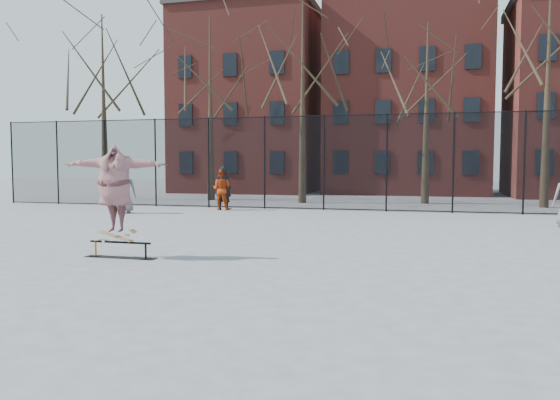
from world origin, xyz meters
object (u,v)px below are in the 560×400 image
(bystander_red, at_px, (222,189))
(skater, at_px, (115,194))
(skate_rail, at_px, (120,251))
(bystander_grey, at_px, (124,190))
(bystander_black, at_px, (223,188))
(skateboard, at_px, (116,239))

(bystander_red, bearing_deg, skater, 105.35)
(bystander_red, bearing_deg, skate_rail, 105.83)
(bystander_grey, height_order, bystander_red, bystander_grey)
(bystander_grey, xyz_separation_m, bystander_black, (3.27, 2.42, -0.02))
(skate_rail, relative_size, bystander_red, 0.92)
(bystander_grey, bearing_deg, bystander_red, -171.80)
(skate_rail, xyz_separation_m, skateboard, (-0.10, 0.00, 0.26))
(bystander_grey, bearing_deg, skateboard, 91.02)
(skateboard, xyz_separation_m, bystander_black, (-1.92, 11.46, 0.52))
(skate_rail, relative_size, skateboard, 1.96)
(skateboard, distance_m, skater, 0.96)
(skate_rail, height_order, bystander_black, bystander_black)
(bystander_grey, bearing_deg, skate_rail, 91.48)
(skateboard, xyz_separation_m, skater, (-0.00, 0.00, 0.96))
(bystander_grey, xyz_separation_m, bystander_red, (3.21, 2.42, -0.07))
(skate_rail, height_order, skateboard, skateboard)
(skater, bearing_deg, skateboard, -9.22)
(skate_rail, bearing_deg, bystander_red, 100.27)
(skateboard, height_order, bystander_grey, bystander_grey)
(skater, bearing_deg, bystander_red, 90.58)
(bystander_black, bearing_deg, skateboard, 92.81)
(skate_rail, distance_m, skateboard, 0.28)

